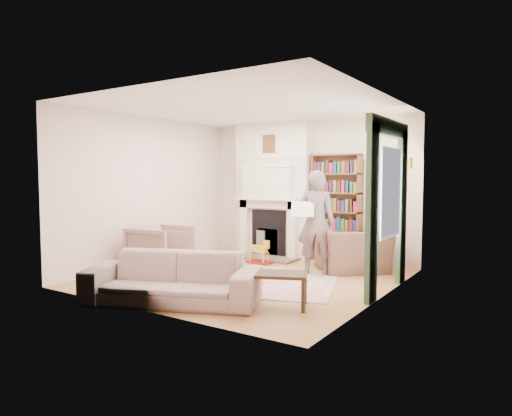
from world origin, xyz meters
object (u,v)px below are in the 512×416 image
Objects in this scene: bookcase at (336,202)px; armchair_left at (161,249)px; armchair_reading at (353,250)px; sofa at (173,278)px; coffee_table at (279,290)px; rocking_horse at (259,252)px; man_reading at (316,223)px; paraffin_heater at (262,243)px.

bookcase is 3.46m from armchair_left.
armchair_reading is 1.30× the size of armchair_left.
coffee_table is (1.29, 0.60, -0.11)m from sofa.
man_reading is at bearing -5.02° from rocking_horse.
paraffin_heater is 0.89m from rocking_horse.
armchair_left is 0.51× the size of man_reading.
rocking_horse is at bearing -61.08° from paraffin_heater.
man_reading is 2.21m from coffee_table.
bookcase is 1.20m from armchair_reading.
coffee_table is at bearing -110.32° from armchair_left.
rocking_horse is at bearing -31.68° from man_reading.
armchair_reading is at bearing -46.49° from bookcase.
bookcase is at bearing 7.92° from paraffin_heater.
sofa is (-0.64, -3.91, -0.84)m from bookcase.
man_reading reaches higher than armchair_left.
rocking_horse is (0.43, -0.78, -0.04)m from paraffin_heater.
sofa is at bearing 26.69° from armchair_reading.
bookcase is at bearing -103.02° from man_reading.
man_reading is 2.56× the size of coffee_table.
rocking_horse is at bearing -139.08° from bookcase.
paraffin_heater is (-1.58, -0.22, -0.90)m from bookcase.
paraffin_heater is at bearing -53.23° from armchair_reading.
bookcase is 1.83m from paraffin_heater.
armchair_left is 2.45m from paraffin_heater.
man_reading is at bearing 49.88° from sofa.
coffee_table is 1.27× the size of paraffin_heater.
paraffin_heater is (-2.23, 3.09, 0.05)m from coffee_table.
armchair_left is at bearing -103.66° from paraffin_heater.
sofa is 2.95m from rocking_horse.
coffee_table is (0.03, -2.66, -0.16)m from armchair_reading.
bookcase is 1.56× the size of armchair_reading.
paraffin_heater is at bearing 81.20° from sofa.
rocking_horse reaches higher than coffee_table.
bookcase reaches higher than armchair_left.
armchair_left is at bearing -116.27° from rocking_horse.
sofa is 4.29× the size of rocking_horse.
armchair_reading reaches higher than paraffin_heater.
armchair_reading reaches higher than coffee_table.
rocking_horse is (1.01, 1.60, -0.18)m from armchair_left.
man_reading reaches higher than coffee_table.
armchair_reading is 2.66m from coffee_table.
armchair_left is at bearing 141.37° from coffee_table.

